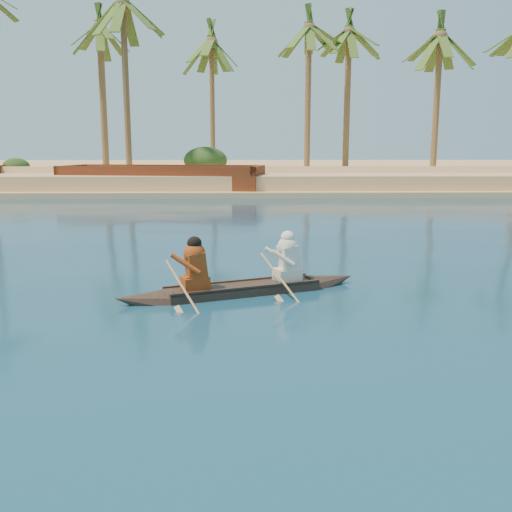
{
  "coord_description": "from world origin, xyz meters",
  "views": [
    {
      "loc": [
        -1.77,
        -12.83,
        3.05
      ],
      "look_at": [
        -1.47,
        0.04,
        0.61
      ],
      "focal_mm": 40.0,
      "sensor_mm": 36.0,
      "label": 1
    }
  ],
  "objects": [
    {
      "name": "shrub_cluster",
      "position": [
        0.0,
        31.5,
        1.2
      ],
      "size": [
        100.0,
        6.0,
        2.4
      ],
      "primitive_type": null,
      "color": "#223613",
      "rests_on": "ground"
    },
    {
      "name": "barge_mid",
      "position": [
        -7.18,
        26.08,
        0.78
      ],
      "size": [
        13.92,
        6.68,
        2.22
      ],
      "rotation": [
        0.0,
        0.0,
        -0.17
      ],
      "color": "#612D14",
      "rests_on": "ground"
    },
    {
      "name": "palm_grove",
      "position": [
        0.0,
        35.0,
        8.0
      ],
      "size": [
        110.0,
        14.0,
        16.0
      ],
      "primitive_type": null,
      "color": "#3B6323",
      "rests_on": "ground"
    },
    {
      "name": "canoe",
      "position": [
        -1.78,
        -1.06,
        0.29
      ],
      "size": [
        5.29,
        2.61,
        1.49
      ],
      "rotation": [
        0.0,
        0.0,
        0.37
      ],
      "color": "#3B2B20",
      "rests_on": "ground"
    },
    {
      "name": "sandy_embankment",
      "position": [
        0.0,
        46.89,
        0.53
      ],
      "size": [
        150.0,
        51.0,
        1.5
      ],
      "color": "tan",
      "rests_on": "ground"
    },
    {
      "name": "ground",
      "position": [
        0.0,
        0.0,
        0.0
      ],
      "size": [
        160.0,
        160.0,
        0.0
      ],
      "primitive_type": "plane",
      "color": "#0B264B",
      "rests_on": "ground"
    }
  ]
}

